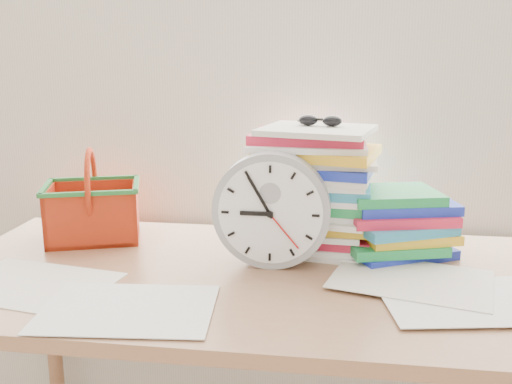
# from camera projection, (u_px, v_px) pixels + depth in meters

# --- Properties ---
(curtain) EXTENTS (2.40, 0.01, 2.50)m
(curtain) POSITION_uv_depth(u_px,v_px,m) (268.00, 26.00, 1.52)
(curtain) COLOR silver
(curtain) RESTS_ON room_shell
(desk) EXTENTS (1.40, 0.70, 0.75)m
(desk) POSITION_uv_depth(u_px,v_px,m) (247.00, 303.00, 1.30)
(desk) COLOR #946545
(desk) RESTS_ON ground
(paper_stack) EXTENTS (0.33, 0.29, 0.31)m
(paper_stack) POSITION_uv_depth(u_px,v_px,m) (313.00, 189.00, 1.41)
(paper_stack) COLOR white
(paper_stack) RESTS_ON desk
(clock) EXTENTS (0.27, 0.05, 0.27)m
(clock) POSITION_uv_depth(u_px,v_px,m) (271.00, 210.00, 1.29)
(clock) COLOR #989A9E
(clock) RESTS_ON desk
(sunglasses) EXTENTS (0.14, 0.12, 0.03)m
(sunglasses) POSITION_uv_depth(u_px,v_px,m) (320.00, 120.00, 1.38)
(sunglasses) COLOR black
(sunglasses) RESTS_ON paper_stack
(book_stack) EXTENTS (0.33, 0.29, 0.16)m
(book_stack) POSITION_uv_depth(u_px,v_px,m) (398.00, 223.00, 1.37)
(book_stack) COLOR white
(book_stack) RESTS_ON desk
(basket) EXTENTS (0.29, 0.25, 0.24)m
(basket) POSITION_uv_depth(u_px,v_px,m) (92.00, 195.00, 1.49)
(basket) COLOR red
(basket) RESTS_ON desk
(scattered_papers) EXTENTS (1.26, 0.42, 0.02)m
(scattered_papers) POSITION_uv_depth(u_px,v_px,m) (247.00, 270.00, 1.28)
(scattered_papers) COLOR white
(scattered_papers) RESTS_ON desk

